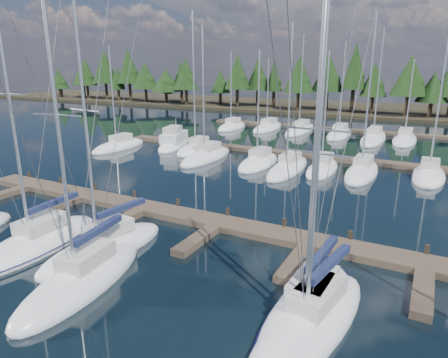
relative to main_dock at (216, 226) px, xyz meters
The scene contains 12 objects.
ground 12.65m from the main_dock, 90.00° to the left, with size 260.00×260.00×0.00m, color black.
far_shore 72.64m from the main_dock, 90.00° to the left, with size 220.00×30.00×0.60m, color #2A2517.
main_dock is the anchor object (origin of this frame).
back_docks 32.23m from the main_dock, 90.00° to the left, with size 50.00×21.80×0.40m.
front_sailboat_1 10.50m from the main_dock, 137.98° to the right, with size 3.48×9.11×15.80m.
front_sailboat_2 6.95m from the main_dock, 124.30° to the right, with size 3.70×8.39×14.45m.
front_sailboat_3 9.07m from the main_dock, 105.34° to the right, with size 3.83×8.82×14.80m.
front_sailboat_4 9.96m from the main_dock, 38.16° to the right, with size 3.22×9.21×14.43m.
front_sailboat_5 10.66m from the main_dock, 40.02° to the right, with size 3.97×9.15×13.17m.
back_sailboat_rows 27.75m from the main_dock, 88.31° to the left, with size 47.16×33.72×16.46m.
motor_yacht_left 26.83m from the main_dock, 130.33° to the left, with size 5.01×9.07×4.31m.
tree_line 63.24m from the main_dock, 91.07° to the left, with size 186.72×11.37×13.45m.
Camera 1 is at (11.46, -3.20, 10.20)m, focal length 32.00 mm.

